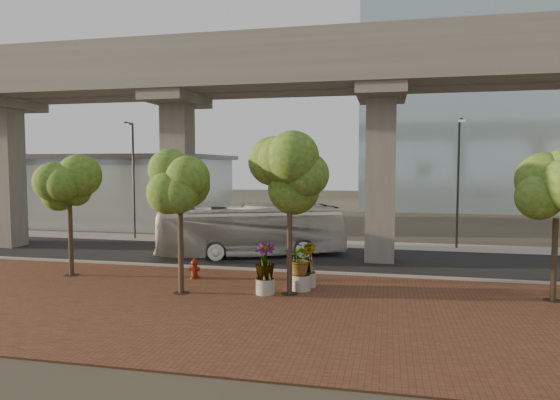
# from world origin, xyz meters

# --- Properties ---
(ground) EXTENTS (160.00, 160.00, 0.00)m
(ground) POSITION_xyz_m (0.00, 0.00, 0.00)
(ground) COLOR #3A352A
(ground) RESTS_ON ground
(brick_plaza) EXTENTS (70.00, 13.00, 0.06)m
(brick_plaza) POSITION_xyz_m (0.00, -8.00, 0.03)
(brick_plaza) COLOR brown
(brick_plaza) RESTS_ON ground
(asphalt_road) EXTENTS (90.00, 8.00, 0.04)m
(asphalt_road) POSITION_xyz_m (0.00, 2.00, 0.02)
(asphalt_road) COLOR black
(asphalt_road) RESTS_ON ground
(curb_strip) EXTENTS (70.00, 0.25, 0.16)m
(curb_strip) POSITION_xyz_m (0.00, -2.00, 0.08)
(curb_strip) COLOR #9E9B93
(curb_strip) RESTS_ON ground
(far_sidewalk) EXTENTS (90.00, 3.00, 0.06)m
(far_sidewalk) POSITION_xyz_m (0.00, 7.50, 0.03)
(far_sidewalk) COLOR #9E9B93
(far_sidewalk) RESTS_ON ground
(transit_viaduct) EXTENTS (72.00, 5.60, 12.40)m
(transit_viaduct) POSITION_xyz_m (0.00, 2.00, 7.29)
(transit_viaduct) COLOR gray
(transit_viaduct) RESTS_ON ground
(station_pavilion) EXTENTS (23.00, 13.00, 6.30)m
(station_pavilion) POSITION_xyz_m (-20.00, 16.00, 3.22)
(station_pavilion) COLOR #A4B5BB
(station_pavilion) RESTS_ON ground
(transit_bus) EXTENTS (11.16, 6.50, 3.06)m
(transit_bus) POSITION_xyz_m (-1.41, 1.93, 1.53)
(transit_bus) COLOR silver
(transit_bus) RESTS_ON ground
(fire_hydrant) EXTENTS (0.48, 0.43, 0.96)m
(fire_hydrant) POSITION_xyz_m (-2.43, -4.34, 0.52)
(fire_hydrant) COLOR maroon
(fire_hydrant) RESTS_ON ground
(planter_front) EXTENTS (1.88, 1.88, 2.07)m
(planter_front) POSITION_xyz_m (2.85, -5.44, 1.32)
(planter_front) COLOR #A7A297
(planter_front) RESTS_ON ground
(planter_right) EXTENTS (1.99, 1.99, 2.12)m
(planter_right) POSITION_xyz_m (1.50, -6.39, 1.35)
(planter_right) COLOR #AEAB9D
(planter_right) RESTS_ON ground
(planter_left) EXTENTS (1.80, 1.80, 1.98)m
(planter_left) POSITION_xyz_m (3.00, -4.79, 1.26)
(planter_left) COLOR #A8A598
(planter_left) RESTS_ON ground
(street_tree_far_west) EXTENTS (3.34, 3.34, 5.90)m
(street_tree_far_west) POSITION_xyz_m (-8.51, -4.98, 4.41)
(street_tree_far_west) COLOR #493829
(street_tree_far_west) RESTS_ON ground
(street_tree_near_west) EXTENTS (3.04, 3.04, 5.97)m
(street_tree_near_west) POSITION_xyz_m (-1.95, -6.97, 4.62)
(street_tree_near_west) COLOR #493829
(street_tree_near_west) RESTS_ON ground
(street_tree_near_east) EXTENTS (3.38, 3.38, 6.42)m
(street_tree_near_east) POSITION_xyz_m (2.50, -6.17, 4.91)
(street_tree_near_east) COLOR #493829
(street_tree_near_east) RESTS_ON ground
(street_tree_far_east) EXTENTS (3.32, 3.32, 5.74)m
(street_tree_far_east) POSITION_xyz_m (12.83, -4.95, 4.27)
(street_tree_far_east) COLOR #493829
(street_tree_far_east) RESTS_ON ground
(streetlamp_west) EXTENTS (0.41, 1.21, 8.38)m
(streetlamp_west) POSITION_xyz_m (-11.65, 6.83, 4.89)
(streetlamp_west) COLOR #313236
(streetlamp_west) RESTS_ON ground
(streetlamp_east) EXTENTS (0.41, 1.19, 8.25)m
(streetlamp_east) POSITION_xyz_m (10.79, 7.39, 4.81)
(streetlamp_east) COLOR #323238
(streetlamp_east) RESTS_ON ground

